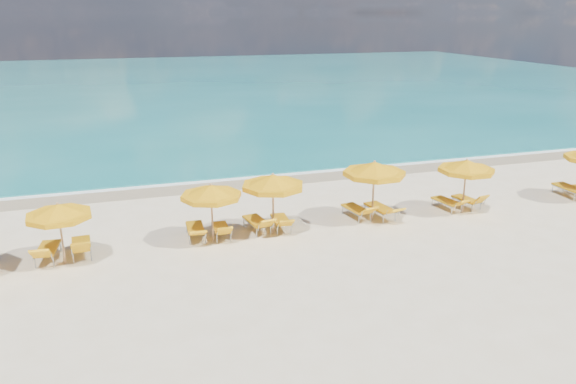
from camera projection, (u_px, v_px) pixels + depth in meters
name	position (u px, v px, depth m)	size (l,w,h in m)	color
ground_plane	(300.00, 235.00, 20.75)	(120.00, 120.00, 0.00)	beige
ocean	(165.00, 84.00, 64.31)	(120.00, 80.00, 0.30)	#136F6F
wet_sand_band	(252.00, 180.00, 27.47)	(120.00, 2.60, 0.01)	tan
foam_line	(248.00, 176.00, 28.20)	(120.00, 1.20, 0.03)	white
whitecap_near	(119.00, 146.00, 34.45)	(14.00, 0.36, 0.05)	white
whitecap_far	(298.00, 115.00, 44.85)	(18.00, 0.30, 0.05)	white
umbrella_2	(58.00, 212.00, 17.81)	(2.64, 2.64, 2.12)	tan
umbrella_3	(211.00, 192.00, 19.56)	(2.19, 2.19, 2.18)	tan
umbrella_4	(273.00, 182.00, 20.27)	(2.42, 2.42, 2.34)	tan
umbrella_5	(374.00, 169.00, 21.53)	(3.09, 3.09, 2.46)	tan
umbrella_6	(466.00, 167.00, 22.49)	(2.91, 2.91, 2.28)	tan
lounger_2_left	(48.00, 254.00, 18.52)	(0.83, 1.92, 0.86)	#A5A8AD
lounger_2_right	(82.00, 249.00, 18.90)	(0.71, 1.84, 0.89)	#A5A8AD
lounger_3_left	(196.00, 233.00, 20.33)	(0.70, 1.92, 0.74)	#A5A8AD
lounger_3_right	(221.00, 232.00, 20.44)	(0.61, 1.67, 0.77)	#A5A8AD
lounger_4_left	(257.00, 225.00, 21.01)	(0.90, 1.93, 0.84)	#A5A8AD
lounger_4_right	(281.00, 224.00, 21.20)	(0.72, 1.80, 0.77)	#A5A8AD
lounger_5_left	(357.00, 213.00, 22.35)	(0.89, 1.90, 0.80)	#A5A8AD
lounger_5_right	(381.00, 212.00, 22.41)	(0.92, 2.06, 0.76)	#A5A8AD
lounger_6_left	(447.00, 205.00, 23.31)	(0.89, 1.85, 0.75)	#A5A8AD
lounger_6_right	(467.00, 203.00, 23.60)	(0.84, 1.69, 0.81)	#A5A8AD
lounger_7_left	(570.00, 192.00, 24.94)	(0.71, 1.99, 0.91)	#A5A8AD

